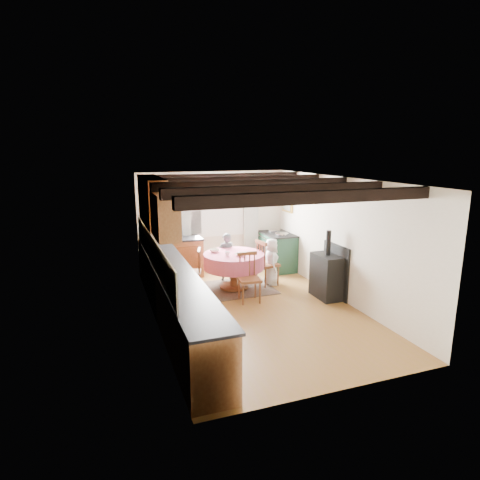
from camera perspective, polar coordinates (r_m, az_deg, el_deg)
name	(u,v)px	position (r m, az deg, el deg)	size (l,w,h in m)	color
floor	(254,309)	(7.56, 2.07, -9.82)	(3.60, 5.50, 0.00)	brown
ceiling	(256,179)	(6.99, 2.23, 8.65)	(3.60, 5.50, 0.00)	white
wall_back	(213,221)	(9.73, -3.86, 2.69)	(3.60, 0.00, 2.40)	silver
wall_front	(342,300)	(4.85, 14.38, -8.23)	(3.60, 0.00, 2.40)	silver
wall_left	(154,255)	(6.74, -12.23, -2.15)	(0.00, 5.50, 2.40)	silver
wall_right	(341,239)	(8.01, 14.20, 0.11)	(0.00, 5.50, 2.40)	silver
beam_a	(314,197)	(5.20, 10.46, 6.02)	(3.60, 0.16, 0.16)	black
beam_b	(280,190)	(6.09, 5.74, 7.12)	(3.60, 0.16, 0.16)	black
beam_c	(255,185)	(7.00, 2.22, 7.91)	(3.60, 0.16, 0.16)	black
beam_d	(237,180)	(7.93, -0.49, 8.50)	(3.60, 0.16, 0.16)	black
beam_e	(222,177)	(8.88, -2.63, 8.95)	(3.60, 0.16, 0.16)	black
splash_left	(152,251)	(7.03, -12.39, -1.54)	(0.02, 4.50, 0.55)	beige
splash_back	(172,224)	(9.50, -9.65, 2.28)	(1.40, 0.02, 0.55)	beige
base_cabinet_left	(173,297)	(7.01, -9.48, -7.96)	(0.60, 5.30, 0.88)	#9E6C3C
base_cabinet_back	(173,258)	(9.39, -9.47, -2.60)	(1.30, 0.60, 0.88)	#9E6C3C
worktop_left	(174,271)	(6.87, -9.46, -4.35)	(0.64, 5.30, 0.04)	black
worktop_back	(173,239)	(9.26, -9.55, 0.12)	(1.30, 0.64, 0.04)	black
wall_cabinet_glass	(152,201)	(7.79, -12.43, 5.47)	(0.34, 1.80, 0.90)	#9E6C3C
wall_cabinet_solid	(165,216)	(6.33, -10.64, 3.44)	(0.34, 0.90, 0.70)	#9E6C3C
window_frame	(217,205)	(9.68, -3.30, 5.04)	(1.34, 0.03, 1.54)	white
window_pane	(217,205)	(9.69, -3.31, 5.05)	(1.20, 0.01, 1.40)	white
curtain_left	(184,228)	(9.48, -8.05, 1.71)	(0.35, 0.10, 2.10)	silver
curtain_right	(251,224)	(9.95, 1.58, 2.36)	(0.35, 0.10, 2.10)	silver
curtain_rod	(218,180)	(9.54, -3.20, 8.55)	(0.03, 0.03, 2.00)	black
wall_picture	(288,200)	(9.87, 6.80, 5.71)	(0.04, 0.50, 0.60)	gold
wall_plate	(254,199)	(9.96, 1.99, 5.85)	(0.30, 0.30, 0.02)	silver
rug	(234,288)	(8.60, -0.86, -6.90)	(1.63, 1.27, 0.01)	#322117
dining_table	(234,271)	(8.48, -0.87, -4.49)	(1.28, 1.28, 0.77)	#CB3F6F
chair_near	(249,278)	(7.75, 1.35, -5.40)	(0.41, 0.43, 0.97)	brown
chair_left	(192,271)	(8.30, -6.91, -4.40)	(0.40, 0.42, 0.93)	brown
chair_right	(268,263)	(8.72, 3.95, -3.22)	(0.43, 0.45, 1.01)	brown
aga_range	(277,251)	(9.87, 5.36, -1.58)	(0.65, 1.01, 0.93)	#1B402E
cast_iron_stove	(327,264)	(8.09, 12.34, -3.43)	(0.41, 0.69, 1.37)	black
child_far	(226,257)	(8.99, -1.98, -2.42)	(0.40, 0.26, 1.09)	#454D52
child_right	(271,262)	(8.75, 4.48, -3.11)	(0.50, 0.33, 1.02)	white
bowl_a	(240,255)	(8.19, -0.06, -2.13)	(0.20, 0.20, 0.05)	silver
bowl_b	(215,251)	(8.51, -3.65, -1.52)	(0.21, 0.21, 0.06)	silver
cup	(227,254)	(8.19, -1.85, -1.99)	(0.09, 0.09, 0.09)	silver
canister_tall	(165,233)	(9.19, -10.60, 0.96)	(0.16, 0.16, 0.27)	#262628
canister_wide	(178,232)	(9.35, -8.78, 1.08)	(0.20, 0.20, 0.22)	#262628
canister_slim	(179,233)	(9.25, -8.67, 1.05)	(0.09, 0.09, 0.25)	#262628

